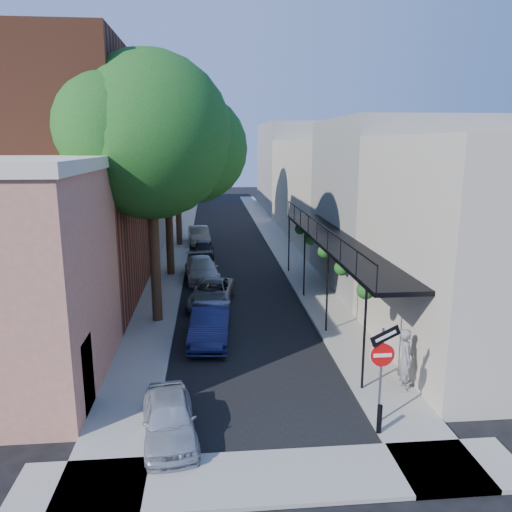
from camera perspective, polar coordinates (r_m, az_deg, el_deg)
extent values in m
plane|color=black|center=(13.66, 1.64, -21.66)|extent=(160.00, 160.00, 0.00)
cube|color=black|center=(41.93, -3.29, 2.10)|extent=(6.00, 64.00, 0.01)
cube|color=gray|center=(41.97, -8.76, 2.06)|extent=(2.00, 64.00, 0.12)
cube|color=gray|center=(42.24, 2.14, 2.26)|extent=(2.00, 64.00, 0.12)
cube|color=gray|center=(12.82, 2.23, -23.95)|extent=(12.00, 2.00, 0.12)
cube|color=beige|center=(15.59, -18.78, -12.70)|extent=(0.10, 1.20, 2.20)
cube|color=brown|center=(26.67, -24.34, 7.92)|extent=(10.00, 12.00, 12.00)
cube|color=gray|center=(25.45, -13.83, 13.00)|extent=(0.06, 7.00, 4.00)
cube|color=gray|center=(38.09, -16.93, 7.33)|extent=(8.00, 12.00, 9.00)
cube|color=#B6AA96|center=(51.82, -13.91, 9.34)|extent=(8.00, 16.00, 10.00)
cube|color=tan|center=(65.73, -12.08, 9.19)|extent=(8.00, 12.00, 8.00)
cube|color=#B6AA96|center=(20.01, 26.14, 0.71)|extent=(8.00, 9.00, 8.00)
cube|color=gray|center=(28.36, 16.34, 5.70)|extent=(8.00, 10.00, 9.00)
cube|color=#B6AA96|center=(42.64, 8.92, 7.56)|extent=(8.00, 20.00, 8.00)
cube|color=gray|center=(60.16, 4.74, 10.08)|extent=(8.00, 16.00, 10.00)
cube|color=black|center=(22.32, 9.34, 1.66)|extent=(2.00, 16.00, 0.15)
cube|color=black|center=(21.95, 7.02, 3.88)|extent=(0.05, 16.00, 0.05)
cylinder|color=black|center=(16.07, 12.27, -9.14)|extent=(0.08, 0.08, 3.40)
cylinder|color=black|center=(30.15, 3.78, 1.39)|extent=(0.08, 0.08, 3.40)
sphere|color=#164C15|center=(16.65, 12.43, -3.85)|extent=(0.60, 0.60, 0.60)
sphere|color=#164C15|center=(22.26, 7.81, 0.51)|extent=(0.60, 0.60, 0.60)
sphere|color=#164C15|center=(28.03, 5.06, 3.09)|extent=(0.60, 0.60, 0.60)
cylinder|color=#595B60|center=(14.44, 14.04, -13.40)|extent=(0.07, 0.07, 2.90)
cylinder|color=red|center=(14.11, 14.25, -10.91)|extent=(0.66, 0.04, 0.66)
cube|color=white|center=(14.09, 14.29, -10.96)|extent=(0.50, 0.02, 0.10)
cylinder|color=white|center=(14.13, 14.22, -10.88)|extent=(0.70, 0.02, 0.70)
cube|color=black|center=(13.91, 14.58, -8.83)|extent=(0.89, 0.15, 0.58)
cube|color=white|center=(13.89, 14.62, -8.87)|extent=(0.60, 0.10, 0.31)
cylinder|color=black|center=(14.41, 13.92, -17.63)|extent=(0.14, 0.14, 0.80)
cylinder|color=#341F14|center=(21.73, -11.53, 1.28)|extent=(0.44, 0.44, 7.00)
sphere|color=#164C15|center=(21.32, -12.08, 13.27)|extent=(6.80, 6.80, 6.80)
sphere|color=#164C15|center=(22.22, -7.26, 12.12)|extent=(4.76, 4.76, 4.76)
cylinder|color=#341F14|center=(29.64, -9.89, 3.67)|extent=(0.44, 0.44, 6.30)
sphere|color=#164C15|center=(29.29, -10.20, 11.51)|extent=(6.00, 6.00, 6.00)
sphere|color=#164C15|center=(30.12, -7.13, 10.69)|extent=(4.20, 4.20, 4.20)
cylinder|color=#341F14|center=(38.47, -8.90, 6.53)|extent=(0.44, 0.44, 7.35)
sphere|color=#164C15|center=(38.27, -9.15, 13.58)|extent=(7.00, 7.00, 7.00)
sphere|color=#164C15|center=(39.24, -6.41, 12.91)|extent=(4.90, 4.90, 4.90)
imported|color=#9A9FAA|center=(14.12, -9.91, -17.81)|extent=(1.82, 3.59, 1.17)
imported|color=#13173B|center=(20.09, -5.20, -7.76)|extent=(1.80, 4.35, 1.40)
imported|color=slate|center=(24.49, -5.08, -4.23)|extent=(2.55, 4.52, 1.19)
imported|color=#B9B9BD|center=(28.97, -6.22, -1.49)|extent=(2.24, 4.58, 1.28)
imported|color=black|center=(34.75, -5.99, 0.82)|extent=(1.41, 3.48, 1.19)
imported|color=slate|center=(39.37, -6.53, 2.35)|extent=(1.90, 4.30, 1.37)
imported|color=slate|center=(16.60, 16.72, -11.24)|extent=(0.60, 0.80, 2.01)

